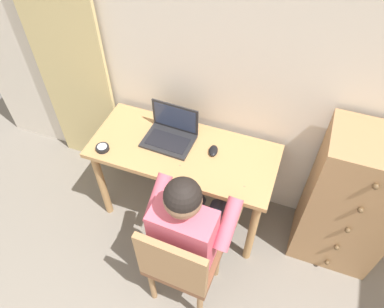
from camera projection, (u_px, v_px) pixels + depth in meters
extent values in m
cube|color=beige|center=(273.00, 73.00, 2.20)|extent=(4.80, 0.05, 2.50)
cube|color=#CCB77A|center=(68.00, 58.00, 2.63)|extent=(0.61, 0.03, 2.13)
cube|color=tan|center=(183.00, 151.00, 2.48)|extent=(1.28, 0.56, 0.03)
cylinder|color=tan|center=(102.00, 185.00, 2.75)|extent=(0.06, 0.06, 0.71)
cylinder|color=tan|center=(252.00, 232.00, 2.49)|extent=(0.06, 0.06, 0.71)
cylinder|color=tan|center=(129.00, 144.00, 3.03)|extent=(0.06, 0.06, 0.71)
cylinder|color=tan|center=(266.00, 183.00, 2.76)|extent=(0.06, 0.06, 0.71)
cube|color=#9E754C|center=(350.00, 203.00, 2.39)|extent=(0.56, 0.41, 1.14)
sphere|color=brown|center=(327.00, 263.00, 2.59)|extent=(0.04, 0.04, 0.04)
sphere|color=brown|center=(337.00, 248.00, 2.42)|extent=(0.04, 0.04, 0.04)
sphere|color=brown|center=(348.00, 230.00, 2.25)|extent=(0.04, 0.04, 0.04)
sphere|color=brown|center=(360.00, 210.00, 2.08)|extent=(0.04, 0.04, 0.04)
sphere|color=brown|center=(376.00, 187.00, 1.91)|extent=(0.04, 0.04, 0.04)
cube|color=brown|center=(185.00, 257.00, 2.28)|extent=(0.44, 0.42, 0.05)
cube|color=#9E754C|center=(171.00, 266.00, 1.99)|extent=(0.42, 0.06, 0.42)
cylinder|color=#9E754C|center=(217.00, 261.00, 2.51)|extent=(0.04, 0.04, 0.41)
cylinder|color=#9E754C|center=(172.00, 243.00, 2.59)|extent=(0.04, 0.04, 0.41)
cylinder|color=#9E754C|center=(200.00, 304.00, 2.31)|extent=(0.04, 0.04, 0.41)
cylinder|color=#9E754C|center=(152.00, 284.00, 2.40)|extent=(0.04, 0.04, 0.41)
cylinder|color=#33384C|center=(211.00, 229.00, 2.36)|extent=(0.16, 0.41, 0.14)
cylinder|color=#33384C|center=(185.00, 220.00, 2.40)|extent=(0.16, 0.41, 0.14)
cylinder|color=#33384C|center=(219.00, 224.00, 2.66)|extent=(0.11, 0.11, 0.48)
cylinder|color=#33384C|center=(196.00, 216.00, 2.70)|extent=(0.11, 0.11, 0.48)
cube|color=#D1566B|center=(183.00, 237.00, 2.07)|extent=(0.37, 0.21, 0.46)
cylinder|color=#D1566B|center=(228.00, 224.00, 2.03)|extent=(0.10, 0.30, 0.25)
cylinder|color=#D1566B|center=(158.00, 199.00, 2.14)|extent=(0.10, 0.30, 0.25)
cylinder|color=#846047|center=(238.00, 206.00, 2.23)|extent=(0.08, 0.27, 0.11)
cylinder|color=#846047|center=(173.00, 184.00, 2.34)|extent=(0.08, 0.27, 0.11)
sphere|color=#846047|center=(183.00, 200.00, 1.80)|extent=(0.20, 0.20, 0.20)
sphere|color=black|center=(183.00, 196.00, 1.78)|extent=(0.20, 0.20, 0.20)
cube|color=#232326|center=(168.00, 141.00, 2.50)|extent=(0.35, 0.25, 0.02)
cube|color=black|center=(168.00, 141.00, 2.49)|extent=(0.29, 0.16, 0.00)
cube|color=#232326|center=(175.00, 117.00, 2.49)|extent=(0.34, 0.02, 0.22)
cube|color=#2D3851|center=(175.00, 118.00, 2.49)|extent=(0.31, 0.01, 0.18)
ellipsoid|color=black|center=(213.00, 151.00, 2.44)|extent=(0.08, 0.11, 0.03)
cylinder|color=black|center=(103.00, 148.00, 2.46)|extent=(0.09, 0.09, 0.03)
cylinder|color=silver|center=(102.00, 146.00, 2.44)|extent=(0.06, 0.06, 0.00)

